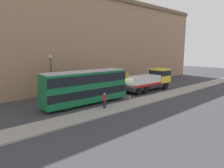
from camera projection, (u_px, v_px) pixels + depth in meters
The scene contains 8 objects.
ground_plane at pixel (122, 96), 28.69m from camera, with size 120.00×120.00×0.00m, color #38383D.
near_kerb at pixel (145, 100), 25.58m from camera, with size 60.00×2.80×0.15m, color gray.
building_facade at pixel (90, 41), 32.93m from camera, with size 60.00×1.50×16.00m.
recovery_tow_truck at pixel (150, 80), 31.97m from camera, with size 10.16×2.77×3.67m.
double_decker_bus at pixel (86, 86), 23.84m from camera, with size 11.08×2.71×4.06m.
pedestrian_onlooker at pixel (104, 101), 21.77m from camera, with size 0.42×0.47×1.71m.
traffic_cone_near_bus at pixel (129, 97), 26.07m from camera, with size 0.36×0.36×0.72m.
street_lamp at pixel (51, 73), 26.75m from camera, with size 0.36×0.36×5.83m.
Camera 1 is at (-19.68, -19.98, 6.46)m, focal length 31.74 mm.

